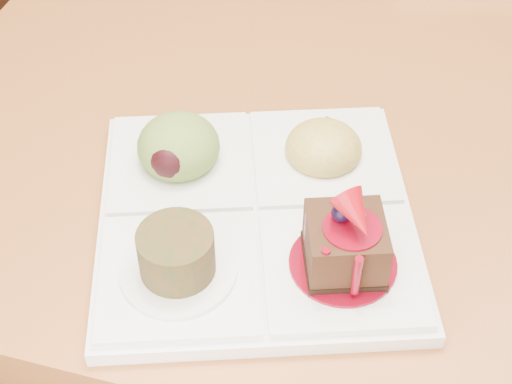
# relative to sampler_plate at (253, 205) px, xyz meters

# --- Properties ---
(ground) EXTENTS (6.00, 6.00, 0.00)m
(ground) POSITION_rel_sampler_plate_xyz_m (0.18, 0.75, -0.77)
(ground) COLOR brown
(sampler_plate) EXTENTS (0.29, 0.29, 0.09)m
(sampler_plate) POSITION_rel_sampler_plate_xyz_m (0.00, 0.00, 0.00)
(sampler_plate) COLOR white
(sampler_plate) RESTS_ON dining_table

